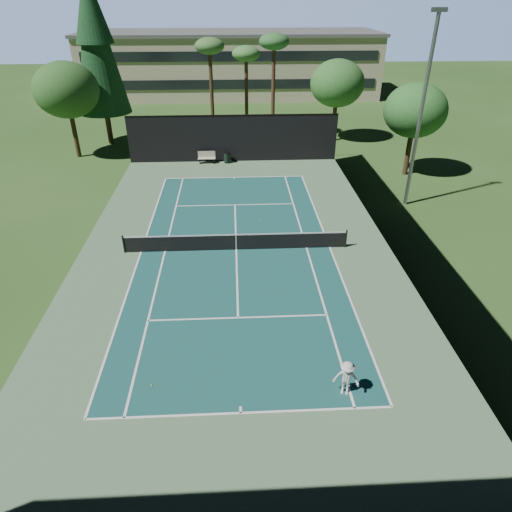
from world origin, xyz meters
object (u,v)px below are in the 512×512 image
at_px(tennis_net, 236,241).
at_px(park_bench, 207,157).
at_px(tennis_ball_a, 152,385).
at_px(trash_bin, 227,158).
at_px(tennis_ball_b, 191,237).
at_px(player, 346,378).
at_px(tennis_ball_c, 259,221).
at_px(tennis_ball_d, 133,217).

height_order(tennis_net, park_bench, tennis_net).
relative_size(tennis_ball_a, trash_bin, 0.07).
bearing_deg(tennis_ball_b, player, -62.57).
distance_m(tennis_ball_c, park_bench, 12.48).
xyz_separation_m(tennis_ball_b, tennis_ball_c, (4.30, 2.07, -0.00)).
height_order(player, tennis_ball_a, player).
distance_m(park_bench, trash_bin, 1.77).
relative_size(tennis_net, player, 8.57).
height_order(tennis_ball_c, park_bench, park_bench).
height_order(player, tennis_ball_b, player).
height_order(player, tennis_ball_c, player).
height_order(tennis_ball_a, tennis_ball_c, tennis_ball_c).
relative_size(player, park_bench, 1.00).
height_order(tennis_ball_a, tennis_ball_d, tennis_ball_d).
relative_size(player, tennis_ball_b, 22.05).
distance_m(tennis_ball_a, tennis_ball_b, 12.10).
xyz_separation_m(park_bench, trash_bin, (1.77, -0.05, -0.07)).
xyz_separation_m(tennis_net, trash_bin, (-0.58, 15.55, -0.08)).
relative_size(tennis_net, tennis_ball_c, 189.80).
xyz_separation_m(player, tennis_ball_b, (-6.65, 12.81, -0.72)).
xyz_separation_m(tennis_net, tennis_ball_b, (-2.74, 1.68, -0.52)).
bearing_deg(player, park_bench, 120.51).
xyz_separation_m(player, park_bench, (-6.25, 26.72, -0.21)).
xyz_separation_m(tennis_ball_a, tennis_ball_b, (0.62, 12.09, 0.00)).
relative_size(tennis_net, tennis_ball_a, 200.42).
height_order(tennis_net, tennis_ball_c, tennis_net).
height_order(tennis_ball_a, park_bench, park_bench).
xyz_separation_m(tennis_ball_c, park_bench, (-3.90, 11.85, 0.51)).
height_order(player, tennis_ball_d, player).
bearing_deg(tennis_ball_d, park_bench, 67.82).
bearing_deg(tennis_ball_a, park_bench, 87.75).
bearing_deg(player, trash_bin, 116.88).
bearing_deg(tennis_ball_d, tennis_ball_a, -77.16).
bearing_deg(tennis_ball_c, tennis_ball_a, -109.18).
bearing_deg(player, tennis_ball_b, 134.77).
relative_size(tennis_ball_b, tennis_ball_c, 1.00).
distance_m(tennis_ball_d, park_bench, 11.81).
height_order(tennis_net, tennis_ball_a, tennis_net).
distance_m(tennis_ball_a, tennis_ball_d, 15.46).
height_order(tennis_ball_b, tennis_ball_d, tennis_ball_d).
bearing_deg(park_bench, tennis_ball_c, -71.77).
xyz_separation_m(tennis_ball_a, tennis_ball_d, (-3.44, 15.07, 0.01)).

